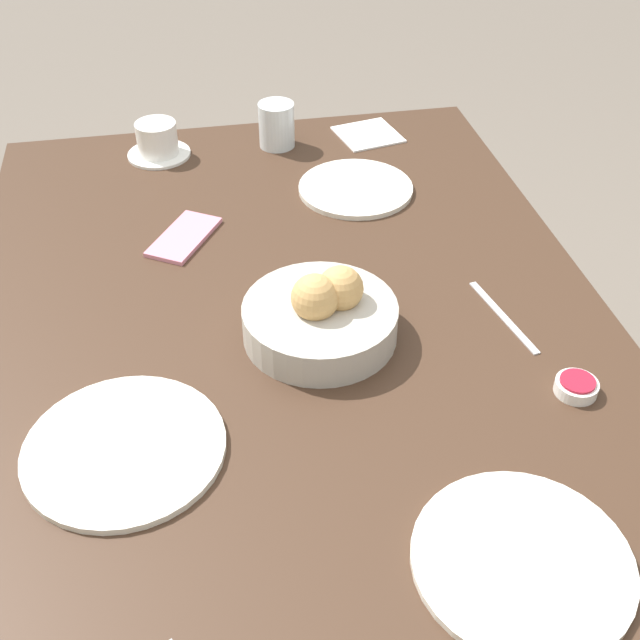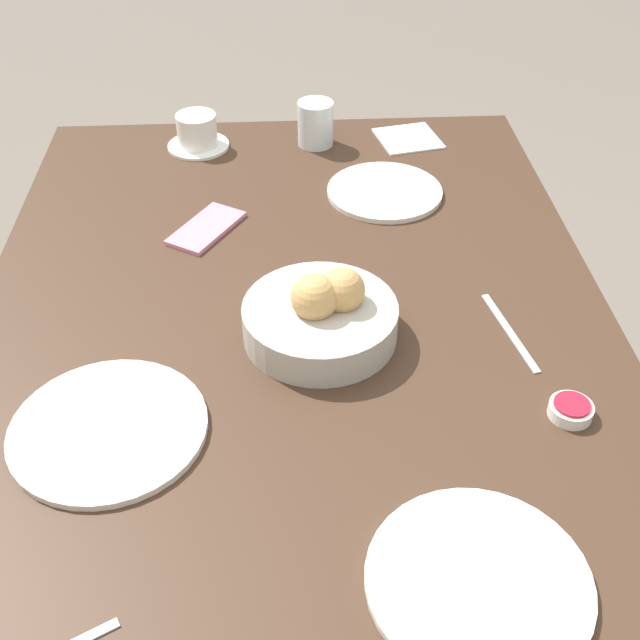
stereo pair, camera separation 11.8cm
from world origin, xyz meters
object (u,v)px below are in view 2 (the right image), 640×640
at_px(plate_far_center, 108,429).
at_px(water_tumbler, 315,124).
at_px(coffee_cup, 197,133).
at_px(bread_basket, 321,316).
at_px(cell_phone, 206,228).
at_px(plate_near_right, 385,192).
at_px(jam_bowl_berry, 571,410).
at_px(knife_silver, 510,332).
at_px(napkin, 408,138).
at_px(plate_near_left, 479,581).

height_order(plate_far_center, water_tumbler, water_tumbler).
xyz_separation_m(plate_far_center, coffee_cup, (0.80, -0.07, 0.03)).
distance_m(bread_basket, cell_phone, 0.36).
bearing_deg(plate_near_right, cell_phone, 107.96).
xyz_separation_m(plate_near_right, jam_bowl_berry, (-0.59, -0.18, 0.01)).
xyz_separation_m(jam_bowl_berry, cell_phone, (0.49, 0.51, -0.01)).
bearing_deg(knife_silver, napkin, 5.47).
bearing_deg(bread_basket, napkin, -19.34).
height_order(bread_basket, coffee_cup, bread_basket).
relative_size(plate_far_center, cell_phone, 1.56).
xyz_separation_m(plate_far_center, water_tumbler, (0.80, -0.31, 0.04)).
bearing_deg(napkin, plate_near_right, 160.91).
bearing_deg(coffee_cup, water_tumbler, -90.04).
distance_m(jam_bowl_berry, cell_phone, 0.70).
bearing_deg(plate_far_center, water_tumbler, -21.41).
height_order(plate_near_right, napkin, plate_near_right).
bearing_deg(coffee_cup, bread_basket, -160.54).
distance_m(water_tumbler, coffee_cup, 0.25).
xyz_separation_m(plate_far_center, jam_bowl_berry, (-0.01, -0.61, 0.01)).
relative_size(plate_near_left, plate_far_center, 0.96).
distance_m(plate_near_left, knife_silver, 0.44).
distance_m(plate_far_center, coffee_cup, 0.80).
bearing_deg(coffee_cup, plate_near_right, -120.39).
bearing_deg(bread_basket, coffee_cup, 19.46).
xyz_separation_m(knife_silver, cell_phone, (0.31, 0.47, 0.00)).
bearing_deg(knife_silver, plate_near_right, 18.34).
xyz_separation_m(coffee_cup, napkin, (0.01, -0.44, -0.03)).
bearing_deg(napkin, bread_basket, 160.66).
relative_size(plate_near_left, napkin, 1.71).
relative_size(plate_near_left, knife_silver, 1.34).
height_order(plate_near_right, coffee_cup, coffee_cup).
xyz_separation_m(plate_far_center, napkin, (0.81, -0.51, -0.00)).
relative_size(knife_silver, cell_phone, 1.12).
height_order(plate_near_right, jam_bowl_berry, jam_bowl_berry).
bearing_deg(cell_phone, plate_near_left, -155.50).
bearing_deg(plate_near_left, cell_phone, 24.50).
bearing_deg(coffee_cup, cell_phone, -174.19).
distance_m(jam_bowl_berry, napkin, 0.82).
xyz_separation_m(water_tumbler, jam_bowl_berry, (-0.81, -0.30, -0.04)).
relative_size(bread_basket, plate_far_center, 0.89).
bearing_deg(plate_near_left, bread_basket, 18.74).
bearing_deg(coffee_cup, jam_bowl_berry, -146.13).
xyz_separation_m(water_tumbler, knife_silver, (-0.63, -0.26, -0.04)).
relative_size(plate_far_center, napkin, 1.78).
xyz_separation_m(bread_basket, plate_near_left, (-0.43, -0.15, -0.03)).
xyz_separation_m(jam_bowl_berry, knife_silver, (0.17, 0.04, -0.01)).
bearing_deg(knife_silver, plate_far_center, 106.41).
height_order(coffee_cup, napkin, coffee_cup).
distance_m(plate_near_left, plate_far_center, 0.50).
distance_m(bread_basket, coffee_cup, 0.66).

